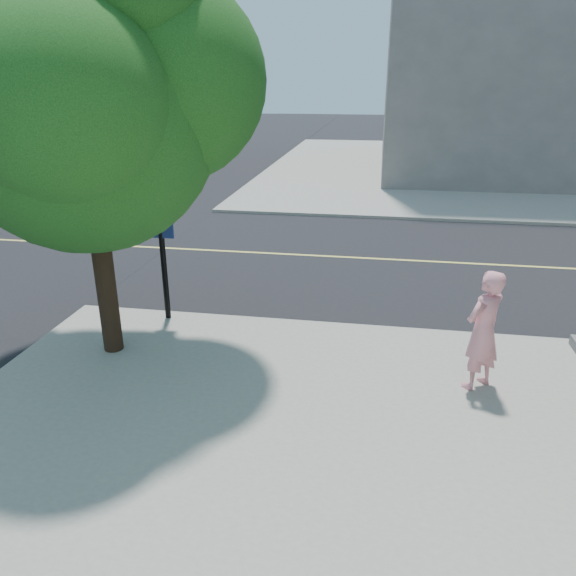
# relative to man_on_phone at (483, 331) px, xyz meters

# --- Properties ---
(ground) EXTENTS (140.00, 140.00, 0.00)m
(ground) POSITION_rel_man_on_phone_xyz_m (-6.54, 1.95, -1.06)
(ground) COLOR black
(ground) RESTS_ON ground
(road_ew) EXTENTS (140.00, 9.00, 0.01)m
(road_ew) POSITION_rel_man_on_phone_xyz_m (-6.54, 6.45, -1.05)
(road_ew) COLOR black
(road_ew) RESTS_ON ground
(sidewalk_ne) EXTENTS (29.00, 25.00, 0.12)m
(sidewalk_ne) POSITION_rel_man_on_phone_xyz_m (6.96, 23.45, -1.00)
(sidewalk_ne) COLOR gray
(sidewalk_ne) RESTS_ON ground
(filler_ne) EXTENTS (18.00, 16.00, 14.00)m
(filler_ne) POSITION_rel_man_on_phone_xyz_m (7.46, 23.95, 6.06)
(filler_ne) COLOR slate
(filler_ne) RESTS_ON sidewalk_ne
(man_on_phone) EXTENTS (0.80, 0.79, 1.87)m
(man_on_phone) POSITION_rel_man_on_phone_xyz_m (0.00, 0.00, 0.00)
(man_on_phone) COLOR pink
(man_on_phone) RESTS_ON sidewalk_se
(street_tree) EXTENTS (5.02, 4.56, 6.66)m
(street_tree) POSITION_rel_man_on_phone_xyz_m (-5.93, 0.24, 3.37)
(street_tree) COLOR black
(street_tree) RESTS_ON sidewalk_se
(signal_pole) EXTENTS (3.33, 0.38, 3.76)m
(signal_pole) POSITION_rel_man_on_phone_xyz_m (-7.42, 1.65, 2.13)
(signal_pole) COLOR black
(signal_pole) RESTS_ON sidewalk_se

